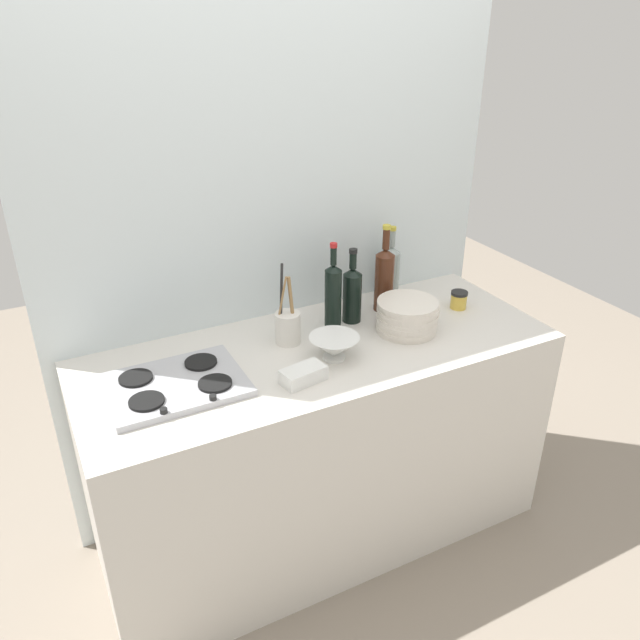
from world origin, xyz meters
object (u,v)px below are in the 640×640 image
wine_bottle_mid_left (352,293)px  mixing_bowl (334,347)px  wine_bottle_leftmost (384,278)px  plate_stack (407,316)px  wine_bottle_mid_right (333,296)px  butter_dish (303,375)px  utensil_crock (288,326)px  wine_bottle_rightmost (391,271)px  stovetop_hob (176,384)px  condiment_jar_front (459,300)px

wine_bottle_mid_left → mixing_bowl: wine_bottle_mid_left is taller
wine_bottle_leftmost → mixing_bowl: (-0.38, -0.26, -0.10)m
plate_stack → wine_bottle_mid_right: wine_bottle_mid_right is taller
wine_bottle_leftmost → wine_bottle_mid_right: wine_bottle_leftmost is taller
wine_bottle_leftmost → butter_dish: bearing=-147.0°
wine_bottle_mid_left → utensil_crock: utensil_crock is taller
wine_bottle_mid_right → mixing_bowl: size_ratio=1.97×
wine_bottle_mid_left → utensil_crock: (-0.31, -0.05, -0.05)m
plate_stack → wine_bottle_rightmost: bearing=69.3°
stovetop_hob → condiment_jar_front: condiment_jar_front is taller
wine_bottle_mid_left → wine_bottle_rightmost: 0.29m
stovetop_hob → utensil_crock: size_ratio=1.44×
plate_stack → wine_bottle_mid_left: 0.24m
wine_bottle_leftmost → mixing_bowl: bearing=-144.9°
butter_dish → wine_bottle_leftmost: bearing=33.0°
wine_bottle_rightmost → butter_dish: 0.79m
wine_bottle_leftmost → wine_bottle_mid_left: wine_bottle_leftmost is taller
utensil_crock → butter_dish: bearing=-104.1°
wine_bottle_rightmost → condiment_jar_front: bearing=-49.6°
condiment_jar_front → stovetop_hob: bearing=-177.3°
mixing_bowl → wine_bottle_rightmost: bearing=37.4°
stovetop_hob → wine_bottle_leftmost: (0.95, 0.19, 0.13)m
wine_bottle_leftmost → wine_bottle_mid_left: 0.17m
mixing_bowl → wine_bottle_mid_right: bearing=63.0°
wine_bottle_mid_right → utensil_crock: 0.21m
stovetop_hob → butter_dish: bearing=-21.6°
plate_stack → wine_bottle_leftmost: bearing=84.6°
plate_stack → utensil_crock: size_ratio=0.77×
plate_stack → mixing_bowl: bearing=-170.6°
wine_bottle_rightmost → condiment_jar_front: size_ratio=4.29×
wine_bottle_rightmost → wine_bottle_leftmost: bearing=-134.7°
wine_bottle_mid_left → wine_bottle_mid_right: 0.12m
wine_bottle_mid_left → mixing_bowl: size_ratio=1.68×
butter_dish → utensil_crock: utensil_crock is taller
wine_bottle_leftmost → wine_bottle_mid_right: 0.28m
wine_bottle_mid_left → mixing_bowl: 0.32m
plate_stack → wine_bottle_mid_right: 0.30m
utensil_crock → condiment_jar_front: (0.77, -0.06, -0.03)m
stovetop_hob → butter_dish: butter_dish is taller
wine_bottle_mid_left → condiment_jar_front: bearing=-12.9°
wine_bottle_mid_right → mixing_bowl: (-0.10, -0.20, -0.10)m
wine_bottle_mid_left → wine_bottle_mid_right: bearing=-161.0°
wine_bottle_mid_left → condiment_jar_front: size_ratio=4.13×
wine_bottle_rightmost → utensil_crock: (-0.57, -0.17, -0.05)m
wine_bottle_mid_left → butter_dish: size_ratio=2.01×
utensil_crock → condiment_jar_front: size_ratio=4.24×
wine_bottle_rightmost → wine_bottle_mid_left: bearing=-154.5°
wine_bottle_mid_left → wine_bottle_leftmost: bearing=10.1°
stovetop_hob → wine_bottle_mid_left: 0.80m
plate_stack → butter_dish: plate_stack is taller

